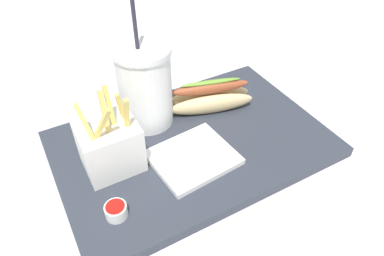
{
  "coord_description": "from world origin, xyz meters",
  "views": [
    {
      "loc": [
        0.23,
        0.42,
        0.47
      ],
      "look_at": [
        0.0,
        0.0,
        0.05
      ],
      "focal_mm": 33.21,
      "sensor_mm": 36.0,
      "label": 1
    }
  ],
  "objects_px": {
    "soda_cup": "(145,86)",
    "ketchup_cup_1": "(116,210)",
    "napkin_stack": "(193,157)",
    "hot_dog_1": "(210,97)",
    "fries_basket": "(110,145)"
  },
  "relations": [
    {
      "from": "hot_dog_1",
      "to": "soda_cup",
      "type": "bearing_deg",
      "value": -12.64
    },
    {
      "from": "soda_cup",
      "to": "napkin_stack",
      "type": "height_order",
      "value": "soda_cup"
    },
    {
      "from": "napkin_stack",
      "to": "ketchup_cup_1",
      "type": "bearing_deg",
      "value": 15.9
    },
    {
      "from": "soda_cup",
      "to": "fries_basket",
      "type": "bearing_deg",
      "value": 39.07
    },
    {
      "from": "hot_dog_1",
      "to": "napkin_stack",
      "type": "xyz_separation_m",
      "value": [
        0.1,
        0.11,
        -0.02
      ]
    },
    {
      "from": "hot_dog_1",
      "to": "napkin_stack",
      "type": "distance_m",
      "value": 0.15
    },
    {
      "from": "soda_cup",
      "to": "fries_basket",
      "type": "height_order",
      "value": "soda_cup"
    },
    {
      "from": "soda_cup",
      "to": "ketchup_cup_1",
      "type": "distance_m",
      "value": 0.24
    },
    {
      "from": "hot_dog_1",
      "to": "napkin_stack",
      "type": "bearing_deg",
      "value": 47.51
    },
    {
      "from": "soda_cup",
      "to": "napkin_stack",
      "type": "relative_size",
      "value": 1.86
    },
    {
      "from": "ketchup_cup_1",
      "to": "napkin_stack",
      "type": "distance_m",
      "value": 0.16
    },
    {
      "from": "soda_cup",
      "to": "hot_dog_1",
      "type": "height_order",
      "value": "soda_cup"
    },
    {
      "from": "hot_dog_1",
      "to": "ketchup_cup_1",
      "type": "relative_size",
      "value": 5.29
    },
    {
      "from": "soda_cup",
      "to": "ketchup_cup_1",
      "type": "height_order",
      "value": "soda_cup"
    },
    {
      "from": "ketchup_cup_1",
      "to": "fries_basket",
      "type": "bearing_deg",
      "value": -107.33
    }
  ]
}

